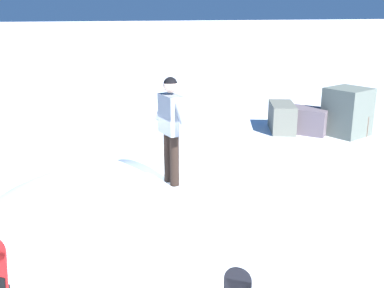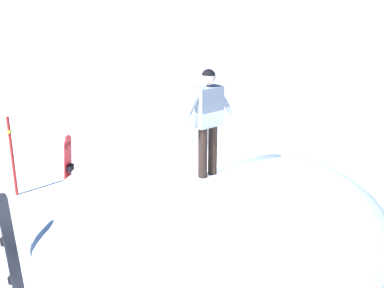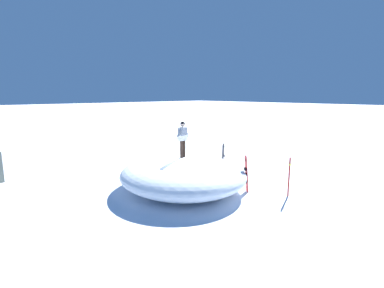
% 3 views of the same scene
% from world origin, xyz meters
% --- Properties ---
extents(ground, '(240.00, 240.00, 0.00)m').
position_xyz_m(ground, '(0.00, 0.00, 0.00)').
color(ground, white).
extents(snow_mound, '(7.53, 7.24, 1.48)m').
position_xyz_m(snow_mound, '(0.03, 0.42, 0.74)').
color(snow_mound, white).
rests_on(snow_mound, ground).
extents(snowboarder_standing, '(0.36, 0.98, 1.64)m').
position_xyz_m(snowboarder_standing, '(-0.12, 0.55, 2.45)').
color(snowboarder_standing, black).
rests_on(snowboarder_standing, snow_mound).
extents(snowboard_primary_upright, '(0.32, 0.29, 1.68)m').
position_xyz_m(snowboard_primary_upright, '(2.18, 2.29, 0.87)').
color(snowboard_primary_upright, red).
rests_on(snowboard_primary_upright, ground).
extents(snowboard_secondary_upright, '(0.29, 0.25, 1.75)m').
position_xyz_m(snowboard_secondary_upright, '(-0.23, 3.48, 0.91)').
color(snowboard_secondary_upright, black).
rests_on(snowboard_secondary_upright, ground).
extents(trail_marker_pole, '(0.10, 0.10, 1.71)m').
position_xyz_m(trail_marker_pole, '(3.77, 3.14, 0.90)').
color(trail_marker_pole, '#A51E19').
rests_on(trail_marker_pole, ground).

